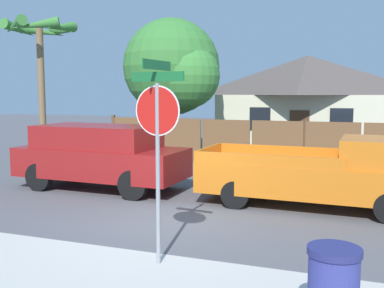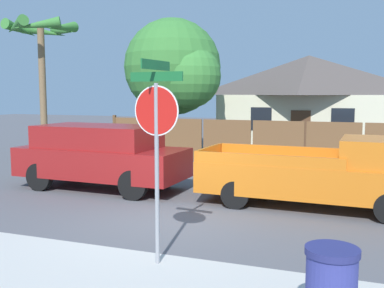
% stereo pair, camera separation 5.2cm
% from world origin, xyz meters
% --- Properties ---
extents(ground_plane, '(80.00, 80.00, 0.00)m').
position_xyz_m(ground_plane, '(0.00, 0.00, 0.00)').
color(ground_plane, '#56565B').
extents(sidewalk_strip, '(36.00, 3.20, 0.01)m').
position_xyz_m(sidewalk_strip, '(0.00, -3.60, 0.00)').
color(sidewalk_strip, beige).
rests_on(sidewalk_strip, ground).
extents(wooden_fence, '(14.42, 0.12, 1.84)m').
position_xyz_m(wooden_fence, '(1.03, 8.36, 0.87)').
color(wooden_fence, brown).
rests_on(wooden_fence, ground).
extents(house, '(8.88, 6.37, 4.74)m').
position_xyz_m(house, '(1.40, 15.31, 2.46)').
color(house, beige).
rests_on(house, ground).
extents(oak_tree, '(4.51, 4.30, 6.10)m').
position_xyz_m(oak_tree, '(-3.77, 9.74, 3.85)').
color(oak_tree, brown).
rests_on(oak_tree, ground).
extents(palm_tree, '(2.83, 3.04, 5.76)m').
position_xyz_m(palm_tree, '(-8.40, 6.51, 4.95)').
color(palm_tree, brown).
rests_on(palm_tree, ground).
extents(red_suv, '(4.99, 2.14, 1.86)m').
position_xyz_m(red_suv, '(-3.09, 2.33, 1.02)').
color(red_suv, maroon).
rests_on(red_suv, ground).
extents(orange_pickup, '(5.60, 2.20, 1.74)m').
position_xyz_m(orange_pickup, '(3.19, 2.32, 0.84)').
color(orange_pickup, orange).
rests_on(orange_pickup, ground).
extents(stop_sign, '(0.94, 0.85, 3.30)m').
position_xyz_m(stop_sign, '(0.89, -2.40, 2.25)').
color(stop_sign, gray).
rests_on(stop_sign, ground).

